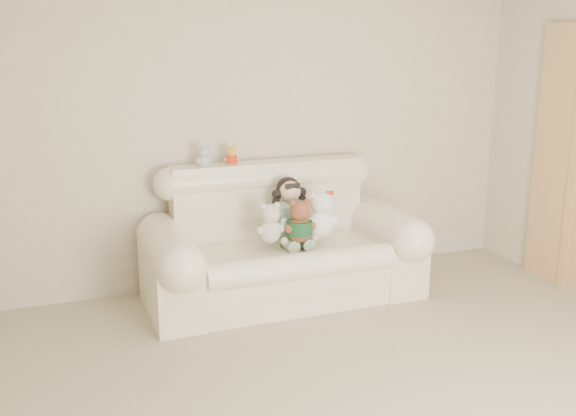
{
  "coord_description": "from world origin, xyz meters",
  "views": [
    {
      "loc": [
        -1.72,
        -2.51,
        1.94
      ],
      "look_at": [
        -0.02,
        1.9,
        0.75
      ],
      "focal_mm": 40.81,
      "sensor_mm": 36.0,
      "label": 1
    }
  ],
  "objects_px": {
    "sofa": "(283,235)",
    "white_cat": "(321,210)",
    "seated_child": "(290,210)",
    "cream_teddy": "(270,219)",
    "brown_teddy": "(300,217)"
  },
  "relations": [
    {
      "from": "sofa",
      "to": "white_cat",
      "type": "xyz_separation_m",
      "value": [
        0.26,
        -0.12,
        0.2
      ]
    },
    {
      "from": "white_cat",
      "to": "sofa",
      "type": "bearing_deg",
      "value": 153.39
    },
    {
      "from": "seated_child",
      "to": "brown_teddy",
      "type": "bearing_deg",
      "value": -100.77
    },
    {
      "from": "brown_teddy",
      "to": "white_cat",
      "type": "distance_m",
      "value": 0.2
    },
    {
      "from": "seated_child",
      "to": "brown_teddy",
      "type": "xyz_separation_m",
      "value": [
        -0.02,
        -0.25,
        0.01
      ]
    },
    {
      "from": "seated_child",
      "to": "white_cat",
      "type": "xyz_separation_m",
      "value": [
        0.18,
        -0.2,
        0.03
      ]
    },
    {
      "from": "seated_child",
      "to": "cream_teddy",
      "type": "bearing_deg",
      "value": -147.47
    },
    {
      "from": "seated_child",
      "to": "white_cat",
      "type": "height_order",
      "value": "seated_child"
    },
    {
      "from": "sofa",
      "to": "white_cat",
      "type": "relative_size",
      "value": 4.82
    },
    {
      "from": "sofa",
      "to": "white_cat",
      "type": "height_order",
      "value": "sofa"
    },
    {
      "from": "white_cat",
      "to": "brown_teddy",
      "type": "bearing_deg",
      "value": -167.88
    },
    {
      "from": "sofa",
      "to": "brown_teddy",
      "type": "bearing_deg",
      "value": -68.01
    },
    {
      "from": "sofa",
      "to": "brown_teddy",
      "type": "height_order",
      "value": "sofa"
    },
    {
      "from": "brown_teddy",
      "to": "seated_child",
      "type": "bearing_deg",
      "value": 91.57
    },
    {
      "from": "white_cat",
      "to": "cream_teddy",
      "type": "bearing_deg",
      "value": 176.36
    }
  ]
}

